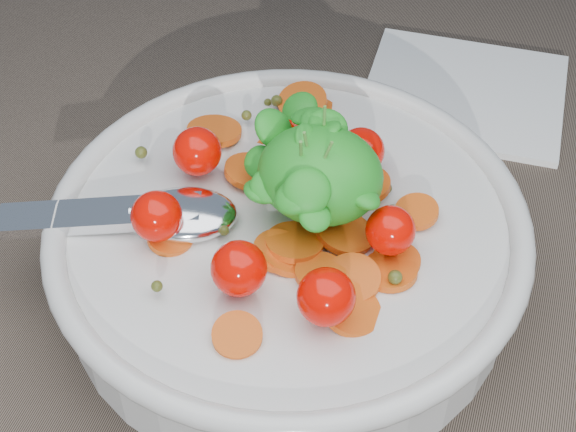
% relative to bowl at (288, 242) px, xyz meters
% --- Properties ---
extents(ground, '(6.00, 6.00, 0.00)m').
position_rel_bowl_xyz_m(ground, '(0.01, 0.03, -0.03)').
color(ground, brown).
rests_on(ground, ground).
extents(bowl, '(0.30, 0.28, 0.12)m').
position_rel_bowl_xyz_m(bowl, '(0.00, 0.00, 0.00)').
color(bowl, silver).
rests_on(bowl, ground).
extents(napkin, '(0.15, 0.13, 0.01)m').
position_rel_bowl_xyz_m(napkin, '(0.07, 0.21, -0.03)').
color(napkin, white).
rests_on(napkin, ground).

